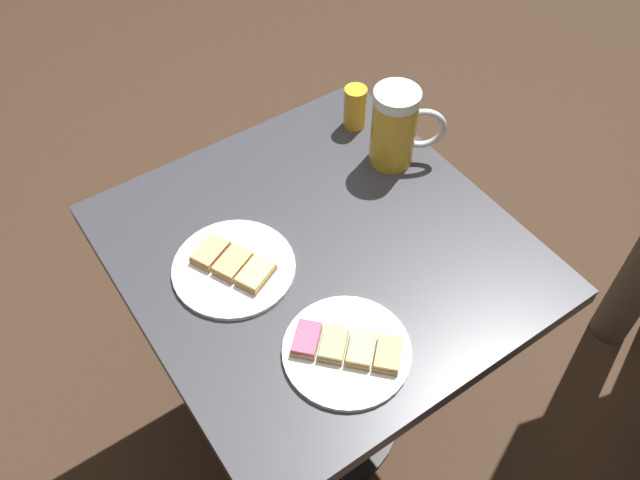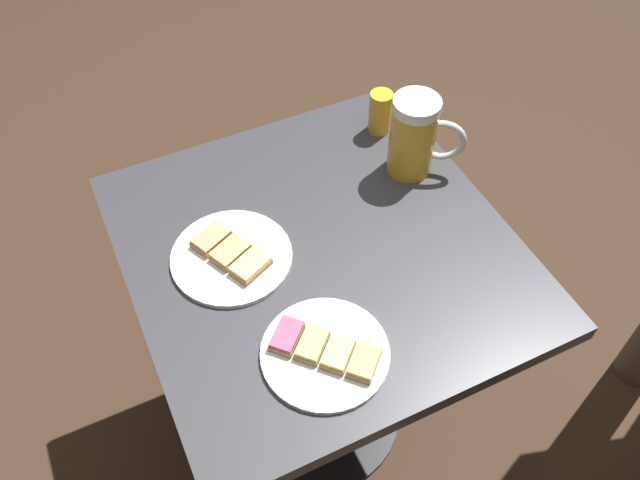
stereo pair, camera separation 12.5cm
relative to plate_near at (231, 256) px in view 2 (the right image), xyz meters
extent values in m
plane|color=#382619|center=(0.16, -0.05, -0.76)|extent=(6.00, 6.00, 0.00)
cylinder|color=black|center=(0.16, -0.05, -0.75)|extent=(0.44, 0.44, 0.01)
cylinder|color=black|center=(0.16, -0.05, -0.39)|extent=(0.09, 0.09, 0.72)
cube|color=#333338|center=(0.16, -0.05, -0.03)|extent=(0.73, 0.75, 0.04)
cylinder|color=white|center=(0.00, 0.00, 0.00)|extent=(0.23, 0.23, 0.01)
cube|color=#9E7547|center=(0.02, -0.05, 0.01)|extent=(0.09, 0.07, 0.01)
cube|color=#EFE07A|center=(0.02, -0.05, 0.02)|extent=(0.08, 0.07, 0.01)
cube|color=#9E7547|center=(0.00, 0.00, 0.01)|extent=(0.09, 0.07, 0.01)
cube|color=#E5B266|center=(0.00, 0.00, 0.02)|extent=(0.08, 0.07, 0.01)
cube|color=#9E7547|center=(-0.02, 0.05, 0.01)|extent=(0.09, 0.07, 0.01)
cube|color=#EA8E66|center=(-0.02, 0.05, 0.02)|extent=(0.08, 0.07, 0.01)
cylinder|color=white|center=(0.07, -0.26, 0.00)|extent=(0.22, 0.22, 0.01)
cube|color=#9E7547|center=(0.02, -0.21, 0.01)|extent=(0.08, 0.08, 0.01)
cube|color=#BC4C70|center=(0.02, -0.21, 0.02)|extent=(0.07, 0.07, 0.01)
cube|color=#9E7547|center=(0.05, -0.25, 0.01)|extent=(0.08, 0.08, 0.01)
cube|color=#ADC66B|center=(0.05, -0.25, 0.02)|extent=(0.07, 0.07, 0.01)
cube|color=#9E7547|center=(0.09, -0.28, 0.01)|extent=(0.08, 0.08, 0.01)
cube|color=#EFE07A|center=(0.09, -0.28, 0.02)|extent=(0.07, 0.07, 0.01)
cube|color=#9E7547|center=(0.12, -0.31, 0.01)|extent=(0.08, 0.08, 0.01)
cube|color=#E5B266|center=(0.12, -0.31, 0.02)|extent=(0.07, 0.07, 0.01)
cylinder|color=gold|center=(0.43, 0.07, 0.07)|extent=(0.09, 0.09, 0.16)
cylinder|color=white|center=(0.43, 0.07, 0.16)|extent=(0.10, 0.10, 0.02)
torus|color=silver|center=(0.48, 0.04, 0.08)|extent=(0.09, 0.07, 0.10)
cylinder|color=gold|center=(0.43, 0.21, 0.04)|extent=(0.05, 0.05, 0.10)
camera|label=1|loc=(-0.29, -0.70, 0.98)|focal=36.87mm
camera|label=2|loc=(-0.18, -0.77, 0.98)|focal=36.87mm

